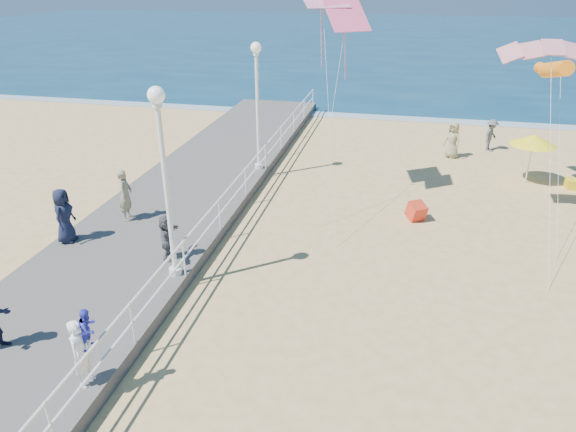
% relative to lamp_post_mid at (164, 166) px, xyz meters
% --- Properties ---
extents(ground, '(160.00, 160.00, 0.00)m').
position_rel_lamp_post_mid_xyz_m(ground, '(5.35, 0.00, -3.66)').
color(ground, '#E0BC75').
rests_on(ground, ground).
extents(ocean, '(160.00, 90.00, 0.05)m').
position_rel_lamp_post_mid_xyz_m(ocean, '(5.35, 65.00, -3.65)').
color(ocean, '#0D3450').
rests_on(ocean, ground).
extents(surf_line, '(160.00, 1.20, 0.04)m').
position_rel_lamp_post_mid_xyz_m(surf_line, '(5.35, 20.50, -3.63)').
color(surf_line, silver).
rests_on(surf_line, ground).
extents(boardwalk, '(5.00, 44.00, 0.40)m').
position_rel_lamp_post_mid_xyz_m(boardwalk, '(-2.15, 0.00, -3.46)').
color(boardwalk, '#635F5A').
rests_on(boardwalk, ground).
extents(railing, '(0.05, 42.00, 0.55)m').
position_rel_lamp_post_mid_xyz_m(railing, '(0.30, 0.00, -2.41)').
color(railing, white).
rests_on(railing, boardwalk).
extents(lamp_post_mid, '(0.44, 0.44, 5.32)m').
position_rel_lamp_post_mid_xyz_m(lamp_post_mid, '(0.00, 0.00, 0.00)').
color(lamp_post_mid, white).
rests_on(lamp_post_mid, boardwalk).
extents(lamp_post_far, '(0.44, 0.44, 5.32)m').
position_rel_lamp_post_mid_xyz_m(lamp_post_far, '(0.00, 9.00, 0.00)').
color(lamp_post_far, white).
rests_on(lamp_post_far, boardwalk).
extents(woman_holding_toddler, '(0.39, 0.58, 1.57)m').
position_rel_lamp_post_mid_xyz_m(woman_holding_toddler, '(-0.05, -4.41, -2.48)').
color(woman_holding_toddler, white).
rests_on(woman_holding_toddler, boardwalk).
extents(toddler_held, '(0.36, 0.46, 0.92)m').
position_rel_lamp_post_mid_xyz_m(toddler_held, '(0.10, -4.26, -1.95)').
color(toddler_held, '#383ED5').
rests_on(toddler_held, boardwalk).
extents(spectator_4, '(0.67, 0.93, 1.78)m').
position_rel_lamp_post_mid_xyz_m(spectator_4, '(-4.18, 1.14, -2.37)').
color(spectator_4, '#171C32').
rests_on(spectator_4, boardwalk).
extents(spectator_5, '(0.65, 1.37, 1.42)m').
position_rel_lamp_post_mid_xyz_m(spectator_5, '(-0.56, 0.81, -2.55)').
color(spectator_5, '#555559').
rests_on(spectator_5, boardwalk).
extents(spectator_6, '(0.56, 0.74, 1.84)m').
position_rel_lamp_post_mid_xyz_m(spectator_6, '(-3.09, 3.04, -2.34)').
color(spectator_6, tan).
rests_on(spectator_6, boardwalk).
extents(beach_walker_a, '(1.03, 1.19, 1.59)m').
position_rel_lamp_post_mid_xyz_m(beach_walker_a, '(10.44, 15.14, -2.86)').
color(beach_walker_a, '#57575C').
rests_on(beach_walker_a, ground).
extents(beach_walker_c, '(0.99, 0.99, 1.74)m').
position_rel_lamp_post_mid_xyz_m(beach_walker_c, '(8.47, 13.55, -2.79)').
color(beach_walker_c, gray).
rests_on(beach_walker_c, ground).
extents(box_kite, '(0.85, 0.89, 0.74)m').
position_rel_lamp_post_mid_xyz_m(box_kite, '(6.76, 5.95, -3.36)').
color(box_kite, red).
rests_on(box_kite, ground).
extents(beach_umbrella, '(1.90, 1.90, 2.14)m').
position_rel_lamp_post_mid_xyz_m(beach_umbrella, '(11.40, 10.77, -1.75)').
color(beach_umbrella, white).
rests_on(beach_umbrella, ground).
extents(beach_chair_right, '(0.55, 0.55, 0.40)m').
position_rel_lamp_post_mid_xyz_m(beach_chair_right, '(13.20, 10.48, -3.46)').
color(beach_chair_right, yellow).
rests_on(beach_chair_right, ground).
extents(kite_parafoil, '(3.24, 0.94, 0.65)m').
position_rel_lamp_post_mid_xyz_m(kite_parafoil, '(10.35, 6.60, 2.42)').
color(kite_parafoil, red).
extents(kite_windsock, '(1.05, 2.90, 1.13)m').
position_rel_lamp_post_mid_xyz_m(kite_windsock, '(11.27, 9.33, 1.34)').
color(kite_windsock, orange).
extents(kite_diamond_pink, '(1.76, 1.67, 0.95)m').
position_rel_lamp_post_mid_xyz_m(kite_diamond_pink, '(3.79, 7.02, 3.22)').
color(kite_diamond_pink, '#F95B89').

